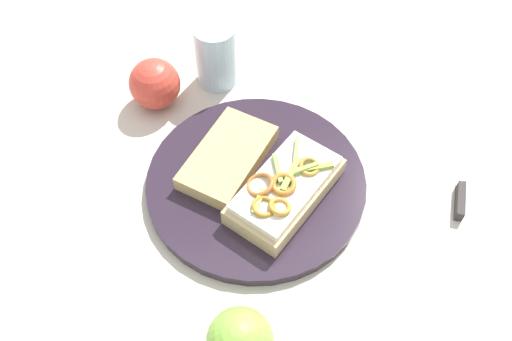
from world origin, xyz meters
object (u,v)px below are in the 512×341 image
(knife, at_px, (460,194))
(sandwich, at_px, (285,189))
(apple_1, at_px, (155,84))
(plate, at_px, (256,182))
(drinking_glass, at_px, (216,55))
(bread_slice_side, at_px, (228,157))
(apple_2, at_px, (240,341))

(knife, bearing_deg, sandwich, 107.01)
(apple_1, bearing_deg, plate, 36.22)
(sandwich, xyz_separation_m, drinking_glass, (-0.25, -0.07, 0.02))
(bread_slice_side, xyz_separation_m, apple_1, (-0.14, -0.10, 0.01))
(plate, bearing_deg, knife, 78.56)
(plate, height_order, drinking_glass, drinking_glass)
(apple_1, relative_size, drinking_glass, 0.74)
(apple_1, height_order, knife, apple_1)
(sandwich, bearing_deg, apple_2, 20.99)
(plate, relative_size, bread_slice_side, 2.05)
(plate, relative_size, apple_2, 4.05)
(drinking_glass, xyz_separation_m, knife, (0.27, 0.31, -0.04))
(apple_1, xyz_separation_m, knife, (0.23, 0.40, -0.03))
(plate, distance_m, sandwich, 0.06)
(sandwich, height_order, apple_2, apple_2)
(apple_1, bearing_deg, drinking_glass, 110.46)
(drinking_glass, relative_size, knife, 0.88)
(sandwich, xyz_separation_m, apple_2, (0.19, -0.08, 0.00))
(sandwich, height_order, knife, sandwich)
(plate, xyz_separation_m, sandwich, (0.03, 0.03, 0.03))
(apple_2, bearing_deg, apple_1, -168.45)
(plate, height_order, apple_1, apple_1)
(sandwich, relative_size, drinking_glass, 1.71)
(sandwich, relative_size, knife, 1.51)
(plate, distance_m, knife, 0.28)
(knife, bearing_deg, drinking_glass, 70.81)
(apple_2, xyz_separation_m, drinking_glass, (-0.44, 0.01, 0.01))
(bread_slice_side, xyz_separation_m, knife, (0.09, 0.31, -0.02))
(apple_2, relative_size, drinking_glass, 0.72)
(sandwich, distance_m, apple_2, 0.21)
(sandwich, bearing_deg, apple_1, -98.09)
(apple_1, xyz_separation_m, apple_2, (0.40, 0.08, -0.00))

